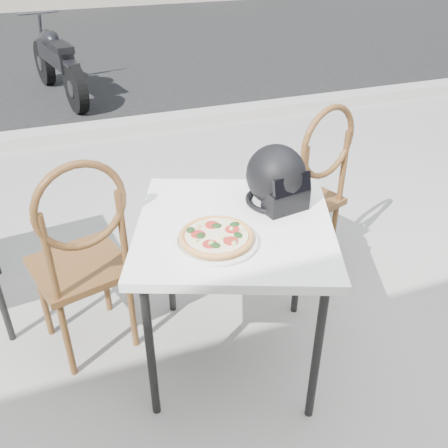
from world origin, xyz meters
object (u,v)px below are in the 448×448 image
object	(u,v)px
cafe_table_main	(235,237)
cafe_chair_main	(309,183)
plate	(217,241)
motorcycle	(57,64)
pizza	(216,236)
helmet	(277,179)
cafe_chair_side	(82,251)

from	to	relation	value
cafe_table_main	cafe_chair_main	bearing A→B (deg)	38.80
cafe_table_main	plate	world-z (taller)	plate
plate	motorcycle	bearing A→B (deg)	94.07
pizza	cafe_chair_main	distance (m)	1.03
pizza	cafe_chair_main	xyz separation A→B (m)	(0.78, 0.64, -0.21)
cafe_table_main	helmet	size ratio (longest dim) A/B	3.39
cafe_table_main	motorcycle	world-z (taller)	motorcycle
plate	cafe_chair_main	xyz separation A→B (m)	(0.78, 0.64, -0.19)
cafe_table_main	pizza	xyz separation A→B (m)	(-0.12, -0.11, 0.10)
pizza	cafe_chair_side	bearing A→B (deg)	141.97
cafe_table_main	cafe_chair_side	xyz separation A→B (m)	(-0.63, 0.29, -0.11)
cafe_table_main	pizza	distance (m)	0.19
cafe_table_main	cafe_chair_main	distance (m)	0.85
plate	helmet	xyz separation A→B (m)	(0.36, 0.22, 0.11)
cafe_chair_side	motorcycle	distance (m)	4.32
cafe_chair_main	motorcycle	xyz separation A→B (m)	(-1.11, 4.07, -0.20)
pizza	motorcycle	xyz separation A→B (m)	(-0.33, 4.71, -0.42)
cafe_table_main	cafe_chair_side	distance (m)	0.70
helmet	motorcycle	bearing A→B (deg)	89.56
cafe_table_main	plate	size ratio (longest dim) A/B	2.86
cafe_table_main	motorcycle	bearing A→B (deg)	95.67
plate	helmet	bearing A→B (deg)	30.93
cafe_chair_main	cafe_chair_side	world-z (taller)	cafe_chair_side
plate	cafe_chair_main	world-z (taller)	cafe_chair_main
cafe_table_main	helmet	xyz separation A→B (m)	(0.24, 0.10, 0.19)
pizza	helmet	world-z (taller)	helmet
pizza	cafe_table_main	bearing A→B (deg)	42.79
cafe_table_main	plate	bearing A→B (deg)	-137.17
plate	pizza	bearing A→B (deg)	73.53
cafe_table_main	pizza	bearing A→B (deg)	-137.21
motorcycle	cafe_table_main	bearing A→B (deg)	-96.16
pizza	cafe_chair_main	size ratio (longest dim) A/B	0.27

